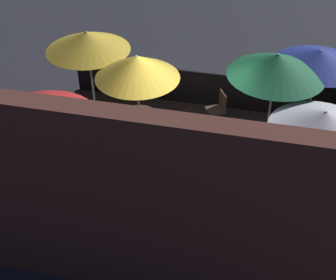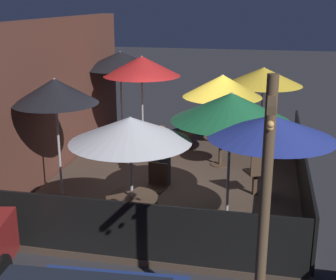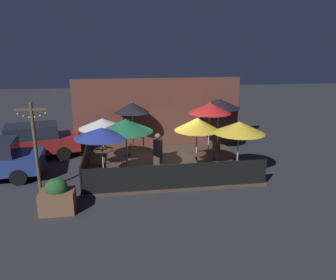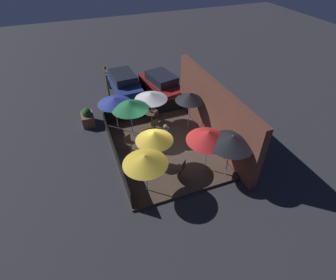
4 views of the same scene
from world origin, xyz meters
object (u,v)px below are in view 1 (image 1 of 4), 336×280
(patio_umbrella_1, at_px, (137,67))
(patio_umbrella_5, at_px, (277,65))
(patio_umbrella_6, at_px, (38,108))
(patio_umbrella_0, at_px, (324,121))
(patio_umbrella_2, at_px, (87,41))
(patio_umbrella_7, at_px, (320,58))
(patio_chair_2, at_px, (259,164))
(dining_table_1, at_px, (139,120))
(patio_umbrella_4, at_px, (240,165))
(patron_0, at_px, (194,158))
(dining_table_0, at_px, (311,175))
(patio_chair_0, at_px, (218,109))
(patio_chair_1, at_px, (79,141))

(patio_umbrella_1, bearing_deg, patio_umbrella_5, -171.36)
(patio_umbrella_5, relative_size, patio_umbrella_6, 0.96)
(patio_umbrella_0, distance_m, patio_umbrella_2, 5.71)
(patio_umbrella_7, height_order, patio_chair_2, patio_umbrella_7)
(dining_table_1, height_order, patio_chair_2, patio_chair_2)
(patio_umbrella_0, bearing_deg, patio_umbrella_4, 54.75)
(patio_chair_2, bearing_deg, patio_umbrella_5, 94.91)
(patio_umbrella_6, bearing_deg, patron_0, -156.80)
(patio_chair_2, bearing_deg, patio_umbrella_2, 165.91)
(dining_table_0, distance_m, patio_chair_0, 2.96)
(patio_umbrella_0, xyz_separation_m, patio_umbrella_6, (5.06, 1.20, 0.31))
(patio_umbrella_4, distance_m, patio_chair_2, 2.71)
(patio_chair_2, relative_size, patron_0, 0.70)
(patio_umbrella_5, xyz_separation_m, patio_chair_0, (1.22, -0.48, -1.59))
(patio_umbrella_5, relative_size, patron_0, 1.79)
(patio_umbrella_6, height_order, dining_table_0, patio_umbrella_6)
(patio_umbrella_0, relative_size, patio_chair_2, 2.25)
(patio_umbrella_5, height_order, dining_table_0, patio_umbrella_5)
(dining_table_1, bearing_deg, patron_0, 142.97)
(patio_umbrella_4, bearing_deg, dining_table_1, -50.33)
(patio_umbrella_2, distance_m, patio_chair_2, 4.91)
(patio_umbrella_7, bearing_deg, patio_chair_2, 64.21)
(patio_umbrella_1, relative_size, dining_table_0, 2.53)
(patio_chair_2, bearing_deg, dining_table_1, 170.88)
(patio_umbrella_6, height_order, dining_table_1, patio_umbrella_6)
(patio_umbrella_1, relative_size, patio_chair_1, 2.41)
(patio_umbrella_6, bearing_deg, patio_umbrella_5, -146.43)
(patio_umbrella_4, bearing_deg, patio_umbrella_7, -107.61)
(patio_umbrella_1, relative_size, patio_chair_0, 2.32)
(patio_chair_0, distance_m, patio_chair_2, 2.16)
(patio_chair_2, bearing_deg, dining_table_0, -0.00)
(patio_umbrella_5, bearing_deg, dining_table_1, 8.64)
(patio_umbrella_6, height_order, patio_chair_0, patio_umbrella_6)
(dining_table_0, bearing_deg, patio_chair_0, -42.87)
(dining_table_0, relative_size, patio_chair_1, 0.95)
(patio_umbrella_5, distance_m, patio_chair_2, 2.12)
(patio_umbrella_0, height_order, dining_table_0, patio_umbrella_0)
(patio_umbrella_2, relative_size, patio_chair_1, 2.40)
(patio_umbrella_2, relative_size, patio_umbrella_4, 0.91)
(dining_table_1, xyz_separation_m, patio_chair_0, (-1.71, -0.93, -0.03))
(patron_0, bearing_deg, patio_umbrella_7, -129.90)
(dining_table_1, xyz_separation_m, patron_0, (-1.50, 1.13, 0.02))
(patio_umbrella_0, height_order, patio_umbrella_2, patio_umbrella_2)
(patio_umbrella_4, height_order, patio_umbrella_7, patio_umbrella_4)
(patio_umbrella_1, bearing_deg, dining_table_0, 164.38)
(patio_umbrella_2, bearing_deg, dining_table_1, 148.45)
(patio_umbrella_2, height_order, patio_umbrella_7, patio_umbrella_7)
(patio_umbrella_0, height_order, patio_chair_2, patio_umbrella_0)
(patio_umbrella_6, height_order, patio_umbrella_7, patio_umbrella_6)
(patio_umbrella_1, xyz_separation_m, patio_umbrella_4, (-2.51, 3.02, 0.22))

